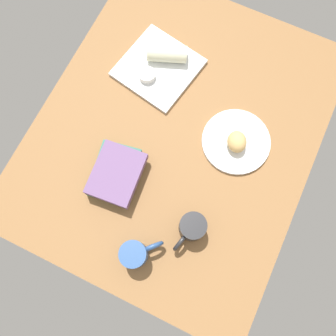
# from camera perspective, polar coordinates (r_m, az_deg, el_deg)

# --- Properties ---
(dining_table) EXTENTS (1.10, 0.90, 0.04)m
(dining_table) POSITION_cam_1_polar(r_m,az_deg,el_deg) (1.18, 1.46, 5.89)
(dining_table) COLOR olive
(dining_table) RESTS_ON ground
(round_plate) EXTENTS (0.22, 0.22, 0.01)m
(round_plate) POSITION_cam_1_polar(r_m,az_deg,el_deg) (1.16, 11.17, 4.31)
(round_plate) COLOR white
(round_plate) RESTS_ON dining_table
(scone_pastry) EXTENTS (0.09, 0.09, 0.06)m
(scone_pastry) POSITION_cam_1_polar(r_m,az_deg,el_deg) (1.12, 11.32, 4.28)
(scone_pastry) COLOR #DAB069
(scone_pastry) RESTS_ON round_plate
(square_plate) EXTENTS (0.29, 0.29, 0.02)m
(square_plate) POSITION_cam_1_polar(r_m,az_deg,el_deg) (1.25, -1.60, 16.24)
(square_plate) COLOR white
(square_plate) RESTS_ON dining_table
(sauce_cup) EXTENTS (0.06, 0.06, 0.03)m
(sauce_cup) POSITION_cam_1_polar(r_m,az_deg,el_deg) (1.21, -3.50, 15.10)
(sauce_cup) COLOR silver
(sauce_cup) RESTS_ON square_plate
(breakfast_wrap) EXTENTS (0.10, 0.15, 0.06)m
(breakfast_wrap) POSITION_cam_1_polar(r_m,az_deg,el_deg) (1.23, -0.15, 18.40)
(breakfast_wrap) COLOR beige
(breakfast_wrap) RESTS_ON square_plate
(book_stack) EXTENTS (0.20, 0.17, 0.07)m
(book_stack) POSITION_cam_1_polar(r_m,az_deg,el_deg) (1.09, -8.67, -0.87)
(book_stack) COLOR #387260
(book_stack) RESTS_ON dining_table
(coffee_mug) EXTENTS (0.11, 0.11, 0.10)m
(coffee_mug) POSITION_cam_1_polar(r_m,az_deg,el_deg) (1.03, -5.38, -13.92)
(coffee_mug) COLOR #2D518C
(coffee_mug) RESTS_ON dining_table
(second_mug) EXTENTS (0.13, 0.08, 0.09)m
(second_mug) POSITION_cam_1_polar(r_m,az_deg,el_deg) (1.04, 3.90, -9.86)
(second_mug) COLOR #262628
(second_mug) RESTS_ON dining_table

